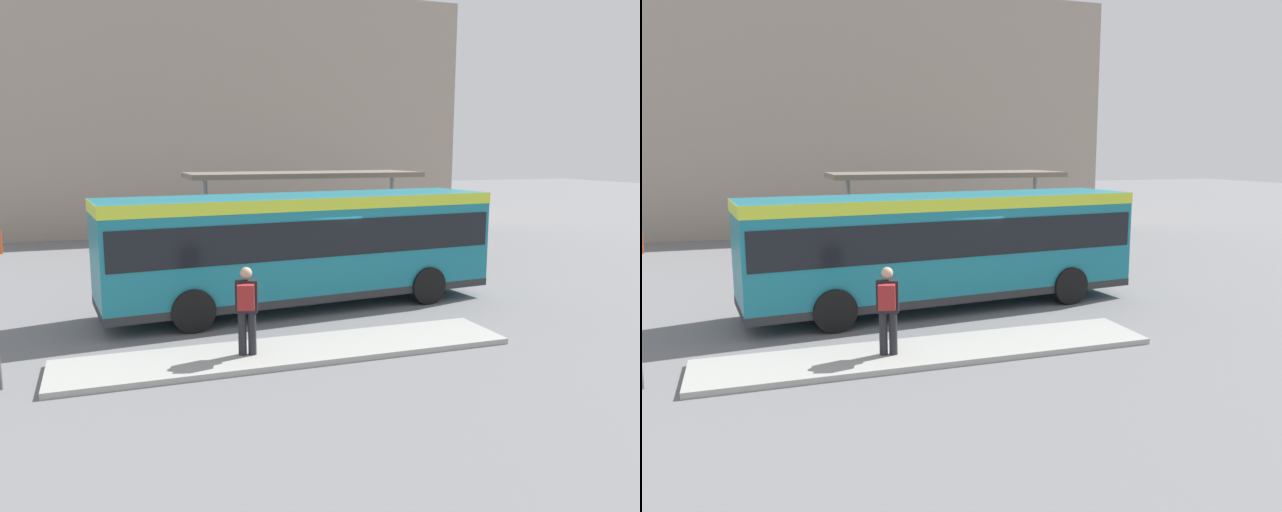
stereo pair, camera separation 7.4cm
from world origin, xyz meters
TOP-DOWN VIEW (x-y plane):
  - ground_plane at (0.00, 0.00)m, footprint 120.00×120.00m
  - curb_island at (-1.45, -3.73)m, footprint 9.31×1.80m
  - city_bus at (0.01, 0.00)m, footprint 10.58×3.45m
  - pedestrian_waiting at (-2.37, -3.84)m, footprint 0.49×0.53m
  - bicycle_black at (7.20, 2.92)m, footprint 0.48×1.55m
  - bicycle_green at (7.18, 3.82)m, footprint 0.48×1.56m
  - bicycle_orange at (7.09, 4.71)m, footprint 0.48×1.78m
  - station_shelter at (2.11, 6.32)m, footprint 8.46×2.81m
  - potted_planter_near_shelter at (4.12, 4.16)m, footprint 0.81×0.81m
  - station_building at (1.45, 22.37)m, footprint 24.83×13.97m

SIDE VIEW (x-z plane):
  - ground_plane at x=0.00m, z-range 0.00..0.00m
  - curb_island at x=-1.45m, z-range 0.00..0.12m
  - bicycle_green at x=7.18m, z-range 0.00..0.68m
  - bicycle_black at x=7.20m, z-range 0.00..0.68m
  - bicycle_orange at x=7.09m, z-range 0.00..0.77m
  - potted_planter_near_shelter at x=4.12m, z-range 0.04..1.39m
  - pedestrian_waiting at x=-2.37m, z-range 0.25..2.02m
  - city_bus at x=0.01m, z-range 0.26..3.24m
  - station_shelter at x=2.11m, z-range 1.52..4.87m
  - station_building at x=1.45m, z-range 0.00..11.95m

